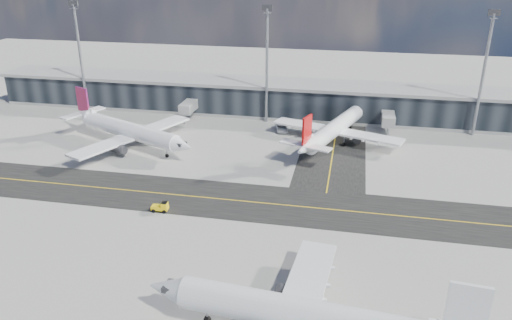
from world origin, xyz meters
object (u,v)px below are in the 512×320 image
object	(u,v)px
airliner_near	(308,317)
service_van	(282,128)
airliner_redtail	(334,129)
baggage_tug	(161,207)
airliner_af	(128,130)

from	to	relation	value
airliner_near	service_van	size ratio (longest dim) A/B	6.72
airliner_redtail	baggage_tug	size ratio (longest dim) A/B	12.27
airliner_af	airliner_near	xyz separation A→B (m)	(45.61, -53.15, 0.07)
service_van	baggage_tug	bearing A→B (deg)	-123.40
airliner_af	airliner_near	bearing A→B (deg)	64.88
airliner_near	baggage_tug	xyz separation A→B (m)	(-27.28, 25.68, -2.86)
airliner_redtail	service_van	bearing A→B (deg)	173.46
baggage_tug	service_van	distance (m)	46.08
airliner_near	baggage_tug	world-z (taller)	airliner_near
airliner_af	baggage_tug	size ratio (longest dim) A/B	12.52
baggage_tug	service_van	bearing A→B (deg)	160.25
airliner_near	airliner_af	bearing A→B (deg)	45.85
baggage_tug	airliner_redtail	bearing A→B (deg)	142.57
service_van	airliner_redtail	bearing A→B (deg)	-41.63
baggage_tug	airliner_near	bearing A→B (deg)	44.36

